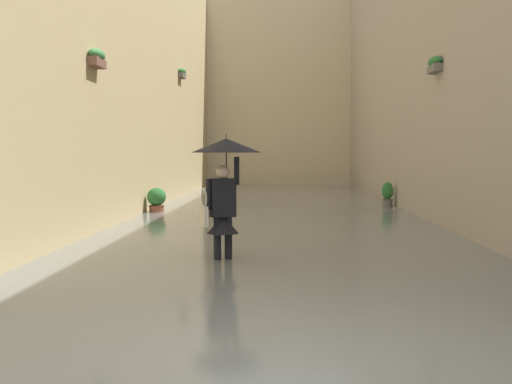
# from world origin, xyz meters

# --- Properties ---
(ground_plane) EXTENTS (69.82, 69.82, 0.00)m
(ground_plane) POSITION_xyz_m (0.00, -13.96, 0.00)
(ground_plane) COLOR gray
(flood_water) EXTENTS (8.31, 33.93, 0.13)m
(flood_water) POSITION_xyz_m (0.00, -13.96, 0.06)
(flood_water) COLOR slate
(flood_water) RESTS_ON ground_plane
(building_facade_left) EXTENTS (2.04, 31.93, 10.46)m
(building_facade_left) POSITION_xyz_m (-4.65, -13.96, 5.23)
(building_facade_left) COLOR #A89989
(building_facade_left) RESTS_ON ground_plane
(building_facade_right) EXTENTS (2.04, 31.93, 12.41)m
(building_facade_right) POSITION_xyz_m (4.65, -13.96, 6.20)
(building_facade_right) COLOR tan
(building_facade_right) RESTS_ON ground_plane
(building_facade_far) EXTENTS (11.11, 1.80, 10.12)m
(building_facade_far) POSITION_xyz_m (0.00, -28.83, 5.06)
(building_facade_far) COLOR beige
(building_facade_far) RESTS_ON ground_plane
(person_wading) EXTENTS (1.10, 1.10, 2.09)m
(person_wading) POSITION_xyz_m (0.78, -5.09, 1.50)
(person_wading) COLOR black
(person_wading) RESTS_ON ground_plane
(potted_plant_mid_right) EXTENTS (0.54, 0.54, 0.82)m
(potted_plant_mid_right) POSITION_xyz_m (3.43, -12.92, 0.45)
(potted_plant_mid_right) COLOR brown
(potted_plant_mid_right) RESTS_ON ground_plane
(potted_plant_near_left) EXTENTS (0.36, 0.36, 0.89)m
(potted_plant_near_left) POSITION_xyz_m (-3.50, -15.16, 0.47)
(potted_plant_near_left) COLOR #66605B
(potted_plant_near_left) RESTS_ON ground_plane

